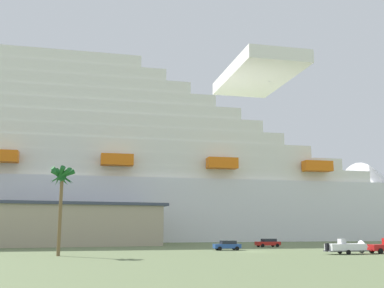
{
  "coord_description": "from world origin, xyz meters",
  "views": [
    {
      "loc": [
        -29.18,
        -69.49,
        3.77
      ],
      "look_at": [
        -1.59,
        31.46,
        22.55
      ],
      "focal_mm": 43.5,
      "sensor_mm": 36.0,
      "label": 1
    }
  ],
  "objects_px": {
    "cruise_ship": "(49,170)",
    "small_boat_on_trailer": "(350,247)",
    "parked_car_blue_suv": "(227,245)",
    "palm_tree": "(62,181)",
    "parked_car_red_hatchback": "(268,243)"
  },
  "relations": [
    {
      "from": "cruise_ship",
      "to": "small_boat_on_trailer",
      "type": "bearing_deg",
      "value": -59.3
    },
    {
      "from": "small_boat_on_trailer",
      "to": "parked_car_blue_suv",
      "type": "distance_m",
      "value": 20.17
    },
    {
      "from": "palm_tree",
      "to": "parked_car_blue_suv",
      "type": "relative_size",
      "value": 2.62
    },
    {
      "from": "cruise_ship",
      "to": "palm_tree",
      "type": "bearing_deg",
      "value": -86.68
    },
    {
      "from": "cruise_ship",
      "to": "palm_tree",
      "type": "distance_m",
      "value": 68.89
    },
    {
      "from": "palm_tree",
      "to": "parked_car_blue_suv",
      "type": "distance_m",
      "value": 29.94
    },
    {
      "from": "cruise_ship",
      "to": "parked_car_blue_suv",
      "type": "height_order",
      "value": "cruise_ship"
    },
    {
      "from": "small_boat_on_trailer",
      "to": "parked_car_red_hatchback",
      "type": "relative_size",
      "value": 1.61
    },
    {
      "from": "small_boat_on_trailer",
      "to": "parked_car_red_hatchback",
      "type": "xyz_separation_m",
      "value": [
        -1.16,
        25.43,
        -0.13
      ]
    },
    {
      "from": "cruise_ship",
      "to": "small_boat_on_trailer",
      "type": "distance_m",
      "value": 88.49
    },
    {
      "from": "small_boat_on_trailer",
      "to": "palm_tree",
      "type": "height_order",
      "value": "palm_tree"
    },
    {
      "from": "palm_tree",
      "to": "parked_car_blue_suv",
      "type": "bearing_deg",
      "value": 18.41
    },
    {
      "from": "cruise_ship",
      "to": "parked_car_blue_suv",
      "type": "relative_size",
      "value": 51.12
    },
    {
      "from": "small_boat_on_trailer",
      "to": "parked_car_blue_suv",
      "type": "xyz_separation_m",
      "value": [
        -13.16,
        15.29,
        -0.13
      ]
    },
    {
      "from": "small_boat_on_trailer",
      "to": "cruise_ship",
      "type": "bearing_deg",
      "value": 120.7
    }
  ]
}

